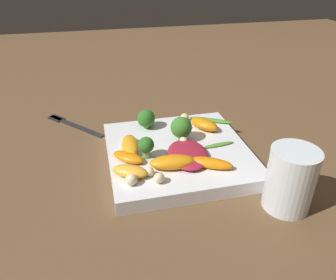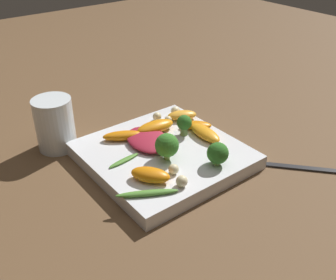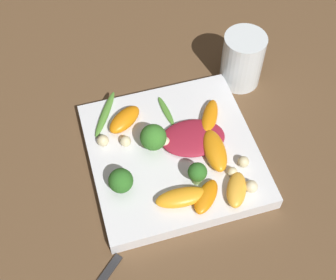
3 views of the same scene
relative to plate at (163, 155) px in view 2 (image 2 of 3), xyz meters
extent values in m
plane|color=brown|center=(0.00, 0.00, -0.01)|extent=(2.40, 2.40, 0.00)
cube|color=white|center=(0.00, 0.00, 0.00)|extent=(0.26, 0.26, 0.03)
cylinder|color=white|center=(0.13, -0.16, 0.04)|extent=(0.07, 0.07, 0.10)
cube|color=#262628|center=(-0.19, 0.18, -0.01)|extent=(0.12, 0.13, 0.01)
ellipsoid|color=maroon|center=(0.01, -0.03, 0.02)|extent=(0.08, 0.11, 0.01)
ellipsoid|color=#FCAD33|center=(-0.10, -0.07, 0.02)|extent=(0.07, 0.05, 0.02)
ellipsoid|color=orange|center=(0.07, 0.06, 0.02)|extent=(0.06, 0.07, 0.02)
ellipsoid|color=orange|center=(-0.03, -0.06, 0.02)|extent=(0.08, 0.04, 0.02)
ellipsoid|color=orange|center=(-0.09, -0.02, 0.02)|extent=(0.06, 0.06, 0.01)
ellipsoid|color=orange|center=(-0.09, 0.01, 0.02)|extent=(0.04, 0.08, 0.02)
ellipsoid|color=orange|center=(0.04, -0.07, 0.02)|extent=(0.08, 0.06, 0.02)
cylinder|color=#84AD5B|center=(-0.04, 0.09, 0.02)|extent=(0.01, 0.01, 0.01)
sphere|color=#2D6B23|center=(-0.04, 0.09, 0.03)|extent=(0.04, 0.04, 0.04)
cylinder|color=#7A9E51|center=(0.01, 0.03, 0.02)|extent=(0.01, 0.01, 0.02)
sphere|color=#387A28|center=(0.01, 0.03, 0.04)|extent=(0.04, 0.04, 0.04)
cylinder|color=#7A9E51|center=(-0.06, -0.02, 0.02)|extent=(0.01, 0.01, 0.02)
sphere|color=#2D6B23|center=(-0.06, -0.02, 0.04)|extent=(0.03, 0.03, 0.03)
ellipsoid|color=#518E33|center=(0.10, 0.09, 0.02)|extent=(0.09, 0.06, 0.01)
ellipsoid|color=#518E33|center=(0.08, -0.01, 0.02)|extent=(0.06, 0.02, 0.00)
sphere|color=beige|center=(0.04, 0.10, 0.02)|extent=(0.02, 0.02, 0.02)
sphere|color=beige|center=(0.01, 0.01, 0.02)|extent=(0.02, 0.02, 0.02)
sphere|color=beige|center=(0.03, 0.07, 0.02)|extent=(0.02, 0.02, 0.02)
sphere|color=beige|center=(-0.06, -0.09, 0.02)|extent=(0.02, 0.02, 0.02)
sphere|color=beige|center=(-0.07, -0.07, 0.02)|extent=(0.01, 0.01, 0.01)
sphere|color=beige|center=(-0.10, -0.09, 0.02)|extent=(0.02, 0.02, 0.02)
camera|label=1|loc=(-0.14, -0.50, 0.33)|focal=35.00mm
camera|label=2|loc=(0.35, 0.47, 0.39)|focal=42.00mm
camera|label=3|loc=(-0.38, 0.12, 0.62)|focal=50.00mm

